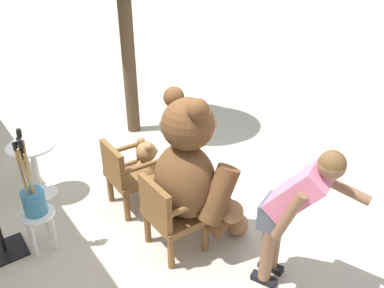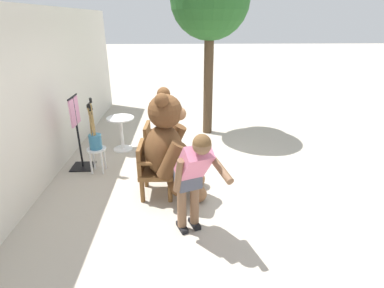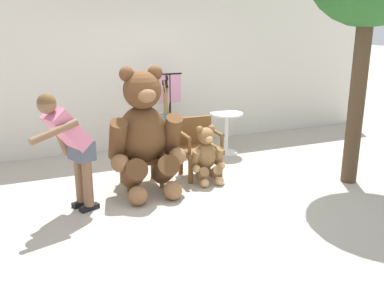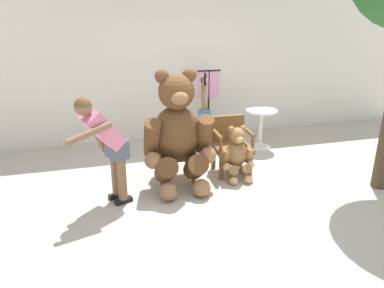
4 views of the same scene
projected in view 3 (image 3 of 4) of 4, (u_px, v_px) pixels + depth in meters
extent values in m
plane|color=#B2A899|center=(183.00, 191.00, 5.81)|extent=(60.00, 60.00, 0.00)
cube|color=silver|center=(132.00, 70.00, 7.54)|extent=(10.00, 0.16, 2.80)
cube|color=brown|center=(141.00, 158.00, 5.92)|extent=(0.57, 0.53, 0.07)
cylinder|color=brown|center=(129.00, 180.00, 5.71)|extent=(0.07, 0.07, 0.37)
cylinder|color=brown|center=(162.00, 175.00, 5.88)|extent=(0.07, 0.07, 0.37)
cylinder|color=brown|center=(122.00, 170.00, 6.09)|extent=(0.07, 0.07, 0.37)
cylinder|color=brown|center=(153.00, 166.00, 6.25)|extent=(0.07, 0.07, 0.37)
cube|color=brown|center=(136.00, 136.00, 6.06)|extent=(0.52, 0.07, 0.42)
cylinder|color=brown|center=(123.00, 142.00, 5.76)|extent=(0.06, 0.48, 0.06)
cylinder|color=brown|center=(127.00, 154.00, 5.61)|extent=(0.05, 0.05, 0.22)
cylinder|color=brown|center=(158.00, 138.00, 5.94)|extent=(0.06, 0.48, 0.06)
cylinder|color=brown|center=(163.00, 150.00, 5.79)|extent=(0.05, 0.05, 0.22)
cube|color=brown|center=(200.00, 150.00, 6.26)|extent=(0.58, 0.54, 0.07)
cylinder|color=brown|center=(191.00, 171.00, 6.05)|extent=(0.07, 0.07, 0.37)
cylinder|color=brown|center=(220.00, 167.00, 6.21)|extent=(0.07, 0.07, 0.37)
cylinder|color=brown|center=(181.00, 162.00, 6.43)|extent=(0.07, 0.07, 0.37)
cylinder|color=brown|center=(209.00, 159.00, 6.59)|extent=(0.07, 0.07, 0.37)
cube|color=brown|center=(194.00, 130.00, 6.40)|extent=(0.52, 0.08, 0.42)
cylinder|color=brown|center=(184.00, 135.00, 6.10)|extent=(0.07, 0.48, 0.06)
cylinder|color=brown|center=(189.00, 146.00, 5.94)|extent=(0.05, 0.05, 0.22)
cylinder|color=brown|center=(216.00, 132.00, 6.27)|extent=(0.07, 0.48, 0.06)
cylinder|color=brown|center=(222.00, 143.00, 6.12)|extent=(0.05, 0.05, 0.22)
ellipsoid|color=brown|center=(143.00, 135.00, 5.72)|extent=(0.69, 0.59, 0.79)
sphere|color=brown|center=(142.00, 90.00, 5.51)|extent=(0.50, 0.50, 0.50)
ellipsoid|color=#8C603D|center=(147.00, 96.00, 5.34)|extent=(0.24, 0.19, 0.18)
sphere|color=black|center=(147.00, 95.00, 5.33)|extent=(0.07, 0.07, 0.07)
sphere|color=brown|center=(127.00, 74.00, 5.41)|extent=(0.20, 0.20, 0.20)
sphere|color=brown|center=(155.00, 73.00, 5.55)|extent=(0.20, 0.20, 0.20)
cylinder|color=brown|center=(118.00, 140.00, 5.47)|extent=(0.23, 0.44, 0.59)
sphere|color=#8C603D|center=(120.00, 163.00, 5.39)|extent=(0.23, 0.23, 0.23)
cylinder|color=brown|center=(172.00, 134.00, 5.73)|extent=(0.23, 0.44, 0.59)
sphere|color=#8C603D|center=(177.00, 156.00, 5.67)|extent=(0.23, 0.23, 0.23)
cylinder|color=brown|center=(134.00, 174.00, 5.50)|extent=(0.30, 0.49, 0.46)
sphere|color=#8C603D|center=(138.00, 196.00, 5.34)|extent=(0.25, 0.25, 0.25)
cylinder|color=brown|center=(165.00, 170.00, 5.65)|extent=(0.30, 0.49, 0.46)
sphere|color=#8C603D|center=(173.00, 190.00, 5.51)|extent=(0.25, 0.25, 0.25)
ellipsoid|color=olive|center=(205.00, 156.00, 6.11)|extent=(0.34, 0.29, 0.39)
sphere|color=olive|center=(206.00, 136.00, 6.01)|extent=(0.24, 0.24, 0.24)
ellipsoid|color=tan|center=(209.00, 139.00, 5.92)|extent=(0.12, 0.09, 0.09)
sphere|color=black|center=(209.00, 139.00, 5.92)|extent=(0.04, 0.04, 0.04)
sphere|color=olive|center=(200.00, 129.00, 5.96)|extent=(0.10, 0.10, 0.10)
sphere|color=olive|center=(212.00, 128.00, 6.02)|extent=(0.10, 0.10, 0.10)
cylinder|color=olive|center=(195.00, 158.00, 5.99)|extent=(0.12, 0.22, 0.29)
sphere|color=tan|center=(197.00, 169.00, 5.95)|extent=(0.11, 0.11, 0.11)
cylinder|color=olive|center=(219.00, 156.00, 6.11)|extent=(0.12, 0.22, 0.29)
sphere|color=tan|center=(221.00, 166.00, 6.08)|extent=(0.11, 0.11, 0.11)
cylinder|color=olive|center=(202.00, 174.00, 6.00)|extent=(0.15, 0.24, 0.23)
sphere|color=tan|center=(205.00, 183.00, 5.92)|extent=(0.12, 0.12, 0.12)
cylinder|color=olive|center=(216.00, 172.00, 6.07)|extent=(0.15, 0.24, 0.23)
sphere|color=tan|center=(220.00, 181.00, 6.00)|extent=(0.12, 0.12, 0.12)
cube|color=black|center=(82.00, 203.00, 5.35)|extent=(0.26, 0.17, 0.06)
cylinder|color=brown|center=(79.00, 170.00, 5.23)|extent=(0.12, 0.12, 0.82)
cube|color=black|center=(90.00, 208.00, 5.23)|extent=(0.26, 0.17, 0.06)
cylinder|color=brown|center=(87.00, 174.00, 5.11)|extent=(0.12, 0.12, 0.82)
cube|color=#4C5160|center=(81.00, 150.00, 5.09)|extent=(0.32, 0.36, 0.24)
cube|color=pink|center=(67.00, 129.00, 4.90)|extent=(0.57, 0.48, 0.55)
sphere|color=brown|center=(47.00, 104.00, 4.66)|extent=(0.21, 0.21, 0.21)
sphere|color=brown|center=(46.00, 103.00, 4.66)|extent=(0.21, 0.21, 0.21)
cylinder|color=brown|center=(54.00, 132.00, 4.59)|extent=(0.56, 0.29, 0.21)
cylinder|color=brown|center=(60.00, 136.00, 5.06)|extent=(0.26, 0.17, 0.50)
cylinder|color=silver|center=(167.00, 131.00, 7.21)|extent=(0.34, 0.34, 0.03)
cylinder|color=silver|center=(171.00, 142.00, 7.40)|extent=(0.04, 0.04, 0.43)
cylinder|color=silver|center=(160.00, 143.00, 7.33)|extent=(0.04, 0.04, 0.43)
cylinder|color=silver|center=(175.00, 145.00, 7.22)|extent=(0.04, 0.04, 0.43)
cylinder|color=silver|center=(164.00, 146.00, 7.15)|extent=(0.04, 0.04, 0.43)
cylinder|color=teal|center=(167.00, 122.00, 7.17)|extent=(0.22, 0.22, 0.26)
cylinder|color=#997A47|center=(167.00, 105.00, 7.09)|extent=(0.05, 0.12, 0.68)
cylinder|color=black|center=(166.00, 82.00, 6.98)|extent=(0.05, 0.05, 0.09)
cylinder|color=#997A47|center=(164.00, 106.00, 7.08)|extent=(0.03, 0.08, 0.68)
cylinder|color=black|center=(164.00, 83.00, 6.97)|extent=(0.05, 0.05, 0.08)
cylinder|color=#997A47|center=(167.00, 103.00, 7.07)|extent=(0.13, 0.05, 0.75)
cylinder|color=black|center=(167.00, 78.00, 6.96)|extent=(0.06, 0.05, 0.09)
cylinder|color=#997A47|center=(166.00, 106.00, 7.13)|extent=(0.12, 0.03, 0.64)
cylinder|color=black|center=(165.00, 84.00, 7.03)|extent=(0.06, 0.04, 0.09)
cylinder|color=#997A47|center=(166.00, 109.00, 7.10)|extent=(0.03, 0.07, 0.56)
cylinder|color=black|center=(165.00, 90.00, 7.01)|extent=(0.04, 0.05, 0.08)
cylinder|color=#997A47|center=(167.00, 107.00, 7.09)|extent=(0.16, 0.03, 0.62)
cylinder|color=black|center=(167.00, 85.00, 6.99)|extent=(0.06, 0.04, 0.09)
cylinder|color=white|center=(227.00, 114.00, 7.27)|extent=(0.56, 0.56, 0.03)
cylinder|color=white|center=(226.00, 134.00, 7.37)|extent=(0.07, 0.07, 0.69)
cylinder|color=white|center=(226.00, 152.00, 7.47)|extent=(0.40, 0.40, 0.03)
cylinder|color=#473523|center=(357.00, 95.00, 5.82)|extent=(0.22, 0.22, 2.52)
cube|color=black|center=(171.00, 149.00, 7.71)|extent=(0.40, 0.40, 0.02)
cylinder|color=black|center=(170.00, 112.00, 7.52)|extent=(0.04, 0.04, 1.35)
cylinder|color=black|center=(170.00, 74.00, 7.34)|extent=(0.44, 0.03, 0.03)
cube|color=pink|center=(170.00, 89.00, 7.41)|extent=(0.40, 0.03, 0.48)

